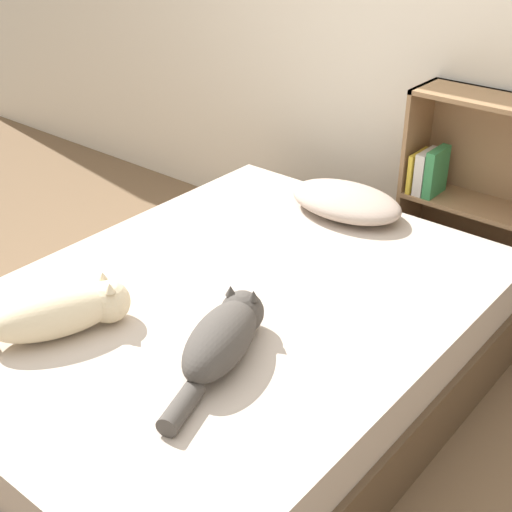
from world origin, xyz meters
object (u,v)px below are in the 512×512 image
at_px(pillow, 346,201).
at_px(cat_dark, 224,336).
at_px(bed, 230,347).
at_px(cat_light, 62,313).
at_px(bookshelf, 501,205).

distance_m(pillow, cat_dark, 1.15).
height_order(bed, cat_dark, cat_dark).
height_order(bed, cat_light, cat_light).
distance_m(bed, cat_dark, 0.47).
xyz_separation_m(bed, pillow, (-0.05, 0.85, 0.29)).
xyz_separation_m(pillow, cat_light, (-0.23, -1.36, 0.02)).
distance_m(cat_dark, bookshelf, 1.57).
bearing_deg(pillow, bookshelf, 38.56).
bearing_deg(bookshelf, pillow, -141.44).
bearing_deg(bed, bookshelf, 69.26).
relative_size(pillow, bookshelf, 0.54).
relative_size(bed, bookshelf, 2.15).
xyz_separation_m(bed, cat_dark, (0.22, -0.27, 0.31)).
bearing_deg(bookshelf, cat_dark, -99.53).
xyz_separation_m(cat_light, cat_dark, (0.50, 0.24, -0.00)).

